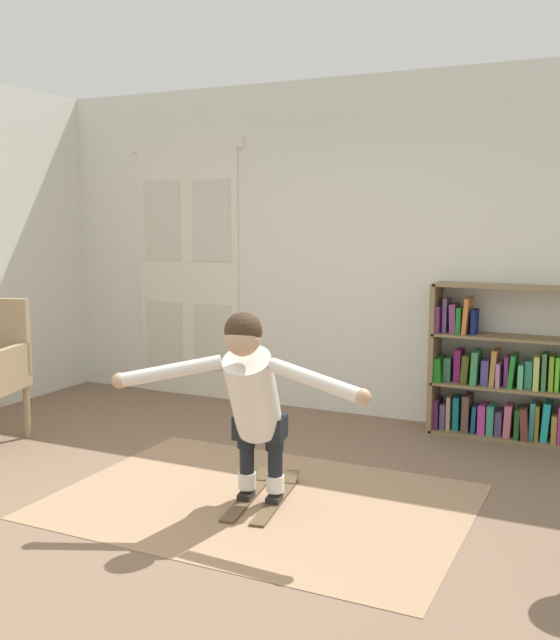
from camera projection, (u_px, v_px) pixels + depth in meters
ground_plane at (197, 518)px, 4.22m from camera, size 7.20×7.20×0.00m
back_wall at (354, 249)px, 6.34m from camera, size 6.00×0.10×2.90m
double_door at (188, 269)px, 7.03m from camera, size 1.22×0.05×2.45m
rug at (261, 501)px, 4.46m from camera, size 2.46×1.76×0.01m
bookshelf at (535, 382)px, 5.62m from camera, size 1.68×0.30×1.20m
skis_pair at (263, 496)px, 4.49m from camera, size 0.39×0.81×0.07m
person_skier at (252, 392)px, 4.20m from camera, size 1.46×0.74×1.13m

